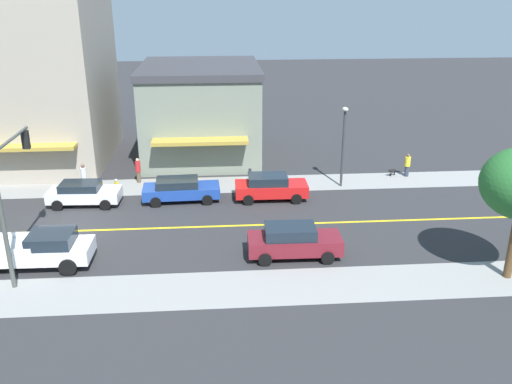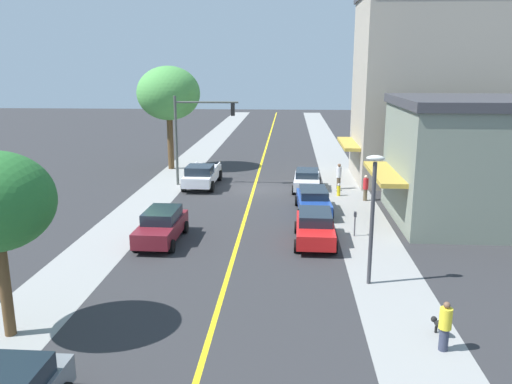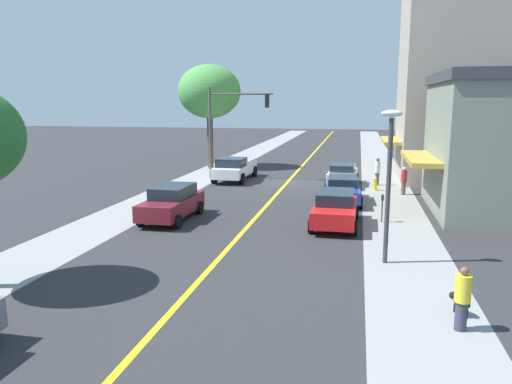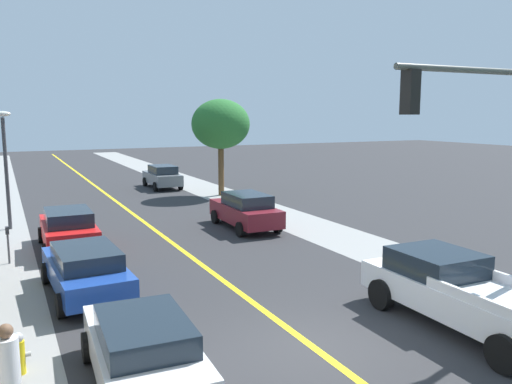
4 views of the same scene
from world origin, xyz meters
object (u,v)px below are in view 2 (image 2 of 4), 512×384
at_px(pedestrian_white_shirt, 339,176).
at_px(parking_meter, 355,220).
at_px(fire_hydrant, 339,190).
at_px(pedestrian_yellow_shirt, 445,325).
at_px(traffic_light_mast, 195,127).
at_px(blue_sedan_left_curb, 313,200).
at_px(street_tree_right_corner, 169,94).
at_px(street_lamp, 373,204).
at_px(small_dog, 440,325).
at_px(white_sedan_left_curb, 307,180).
at_px(pedestrian_red_shirt, 366,187).
at_px(red_sedan_left_curb, 315,227).
at_px(maroon_sedan_right_curb, 162,225).
at_px(white_pickup_truck, 202,175).

bearing_deg(pedestrian_white_shirt, parking_meter, -14.35).
xyz_separation_m(fire_hydrant, pedestrian_yellow_shirt, (-1.46, 19.63, 0.42)).
bearing_deg(parking_meter, fire_hydrant, -89.71).
bearing_deg(parking_meter, traffic_light_mast, -47.43).
xyz_separation_m(fire_hydrant, blue_sedan_left_curb, (1.91, 4.21, 0.33)).
xyz_separation_m(street_tree_right_corner, street_lamp, (-13.42, 23.37, -3.01)).
height_order(pedestrian_yellow_shirt, small_dog, pedestrian_yellow_shirt).
xyz_separation_m(blue_sedan_left_curb, white_sedan_left_curb, (0.21, -5.79, -0.00)).
relative_size(street_tree_right_corner, white_sedan_left_curb, 1.99).
distance_m(traffic_light_mast, street_lamp, 20.07).
bearing_deg(parking_meter, street_lamp, 88.66).
distance_m(parking_meter, pedestrian_red_shirt, 7.57).
relative_size(white_sedan_left_curb, small_dog, 6.43).
bearing_deg(fire_hydrant, red_sedan_left_curb, 78.03).
distance_m(maroon_sedan_right_curb, white_pickup_truck, 12.26).
bearing_deg(pedestrian_red_shirt, blue_sedan_left_curb, 83.04).
height_order(parking_meter, street_lamp, street_lamp).
height_order(traffic_light_mast, red_sedan_left_curb, traffic_light_mast).
xyz_separation_m(white_sedan_left_curb, white_pickup_truck, (7.63, -0.60, 0.11)).
bearing_deg(pedestrian_red_shirt, white_pickup_truck, 26.07).
bearing_deg(street_lamp, pedestrian_yellow_shirt, 107.42).
bearing_deg(white_pickup_truck, fire_hydrant, 78.33).
height_order(maroon_sedan_right_curb, small_dog, maroon_sedan_right_curb).
height_order(fire_hydrant, pedestrian_yellow_shirt, pedestrian_yellow_shirt).
bearing_deg(street_lamp, street_tree_right_corner, -60.15).
bearing_deg(street_tree_right_corner, pedestrian_white_shirt, 153.94).
height_order(traffic_light_mast, street_lamp, traffic_light_mast).
height_order(fire_hydrant, blue_sedan_left_curb, blue_sedan_left_curb).
distance_m(parking_meter, pedestrian_white_shirt, 10.64).
bearing_deg(street_lamp, fire_hydrant, -90.39).
bearing_deg(small_dog, maroon_sedan_right_curb, 19.93).
bearing_deg(red_sedan_left_curb, white_sedan_left_curb, -178.83).
relative_size(street_lamp, white_pickup_truck, 0.94).
bearing_deg(fire_hydrant, street_tree_right_corner, -32.84).
xyz_separation_m(street_tree_right_corner, traffic_light_mast, (-3.24, 6.11, -2.02)).
xyz_separation_m(street_lamp, blue_sedan_left_curb, (1.81, -10.45, -2.60)).
distance_m(street_tree_right_corner, parking_meter, 22.68).
height_order(blue_sedan_left_curb, white_sedan_left_curb, blue_sedan_left_curb).
distance_m(street_tree_right_corner, fire_hydrant, 17.14).
bearing_deg(parking_meter, white_sedan_left_curb, -78.07).
height_order(fire_hydrant, pedestrian_white_shirt, pedestrian_white_shirt).
xyz_separation_m(fire_hydrant, street_lamp, (0.10, 14.65, 2.93)).
xyz_separation_m(red_sedan_left_curb, pedestrian_red_shirt, (-3.68, -8.53, 0.09)).
bearing_deg(street_lamp, red_sedan_left_curb, -68.16).
relative_size(white_pickup_truck, pedestrian_red_shirt, 3.31).
relative_size(traffic_light_mast, white_sedan_left_curb, 1.51).
bearing_deg(fire_hydrant, pedestrian_red_shirt, 143.14).
relative_size(fire_hydrant, street_lamp, 0.16).
distance_m(parking_meter, pedestrian_yellow_shirt, 11.11).
height_order(street_tree_right_corner, red_sedan_left_curb, street_tree_right_corner).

